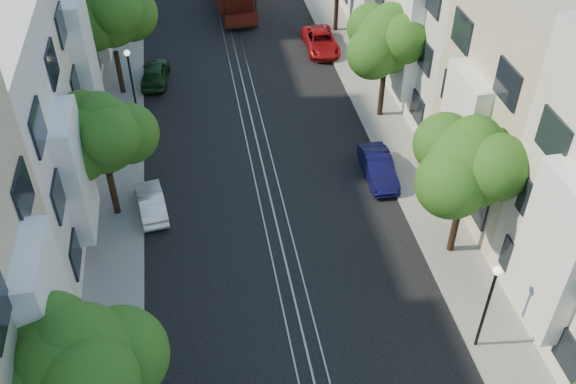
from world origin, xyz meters
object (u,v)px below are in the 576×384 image
parked_car_w_mid (151,202)px  parked_car_w_far (155,72)px  tree_e_c (388,42)px  tree_w_a (79,369)px  lamp_east (490,296)px  parked_car_e_far (321,41)px  tree_w_b (102,136)px  tree_w_c (109,13)px  tree_e_b (471,165)px  lamp_west (131,75)px  parked_car_e_mid (378,167)px

parked_car_w_mid → parked_car_w_far: bearing=-99.4°
tree_e_c → tree_w_a: (-14.40, -18.00, 0.13)m
lamp_east → parked_car_e_far: lamp_east is taller
tree_w_b → tree_w_c: 11.02m
tree_e_b → parked_car_e_far: tree_e_b is taller
parked_car_w_far → lamp_west: bearing=82.1°
parked_car_w_far → tree_w_b: bearing=87.8°
tree_e_c → parked_car_w_far: size_ratio=1.72×
parked_car_e_far → tree_w_b: bearing=-130.7°
tree_e_b → lamp_east: 5.41m
parked_car_e_far → tree_e_c: bearing=-78.2°
tree_w_b → tree_w_c: (0.00, 11.00, 0.67)m
tree_w_a → parked_car_w_mid: 12.74m
lamp_east → parked_car_e_far: size_ratio=0.96×
lamp_east → tree_e_c: bearing=86.6°
lamp_west → parked_car_e_far: bearing=28.4°
tree_e_c → tree_w_b: bearing=-157.4°
parked_car_e_far → parked_car_w_mid: bearing=-127.0°
tree_e_c → lamp_west: tree_e_c is taller
parked_car_e_mid → parked_car_w_far: bearing=134.3°
tree_w_b → lamp_west: size_ratio=1.51×
tree_w_a → tree_w_c: 23.00m
tree_w_a → lamp_west: bearing=87.6°
tree_w_a → parked_car_e_mid: tree_w_a is taller
tree_w_b → tree_w_c: bearing=90.0°
tree_e_c → lamp_west: (-13.56, 2.02, -1.75)m
tree_e_b → tree_e_c: bearing=90.0°
parked_car_e_far → parked_car_w_far: bearing=-167.0°
tree_e_c → tree_e_b: bearing=-90.0°
tree_e_c → tree_w_c: 15.25m
tree_e_b → tree_w_b: 15.25m
parked_car_e_far → parked_car_w_mid: size_ratio=1.30×
parked_car_w_far → tree_w_a: bearing=92.3°
tree_w_a → tree_e_c: bearing=51.3°
tree_w_a → parked_car_w_mid: tree_w_a is taller
lamp_west → lamp_east: bearing=-55.0°
tree_e_b → tree_w_c: size_ratio=0.94×
tree_e_c → lamp_east: (-0.96, -15.98, -1.75)m
tree_e_b → tree_w_a: (-14.40, -7.00, 0.00)m
parked_car_w_mid → lamp_east: bearing=132.6°
tree_e_c → tree_w_a: bearing=-128.7°
lamp_east → parked_car_e_mid: (-0.78, 10.57, -2.23)m
tree_e_b → lamp_east: size_ratio=1.61×
lamp_west → tree_w_a: bearing=-92.4°
parked_car_w_mid → parked_car_w_far: (0.36, 12.15, 0.09)m
tree_e_c → parked_car_w_far: (-12.50, 6.08, -3.96)m
lamp_east → lamp_west: size_ratio=1.00×
tree_w_c → parked_car_e_far: tree_w_c is taller
tree_e_b → parked_car_w_far: bearing=126.2°
tree_w_a → parked_car_w_mid: (1.54, 11.93, -4.18)m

